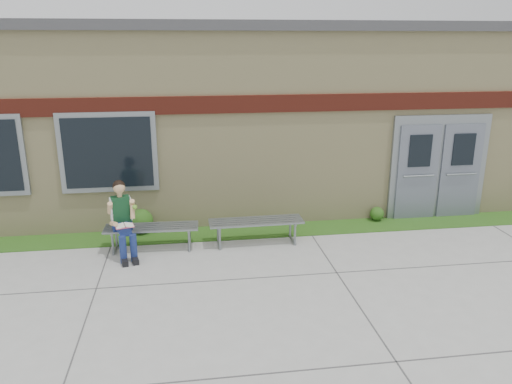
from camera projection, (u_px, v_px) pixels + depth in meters
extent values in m
plane|color=#9E9E99|center=(286.00, 291.00, 7.95)|extent=(80.00, 80.00, 0.00)
cube|color=#204913|center=(261.00, 231.00, 10.41)|extent=(16.00, 0.80, 0.02)
cube|color=beige|center=(241.00, 113.00, 13.04)|extent=(16.00, 6.00, 4.00)
cube|color=#3F3F42|center=(241.00, 29.00, 12.43)|extent=(16.20, 6.20, 0.20)
cube|color=maroon|center=(258.00, 104.00, 10.00)|extent=(16.00, 0.06, 0.35)
cube|color=slate|center=(108.00, 152.00, 9.84)|extent=(1.90, 0.08, 1.60)
cube|color=black|center=(108.00, 153.00, 9.81)|extent=(1.70, 0.04, 1.40)
cube|color=slate|center=(438.00, 167.00, 10.96)|extent=(2.20, 0.08, 2.30)
cube|color=slate|center=(417.00, 173.00, 10.87)|extent=(0.92, 0.06, 2.10)
cube|color=slate|center=(460.00, 171.00, 11.01)|extent=(0.92, 0.06, 2.10)
cube|color=slate|center=(151.00, 227.00, 9.41)|extent=(1.77, 0.55, 0.03)
cube|color=slate|center=(114.00, 241.00, 9.39)|extent=(0.06, 0.49, 0.40)
cube|color=slate|center=(189.00, 237.00, 9.58)|extent=(0.06, 0.49, 0.40)
cube|color=slate|center=(256.00, 221.00, 9.68)|extent=(1.83, 0.54, 0.04)
cube|color=slate|center=(219.00, 235.00, 9.65)|extent=(0.05, 0.51, 0.42)
cube|color=slate|center=(293.00, 231.00, 9.85)|extent=(0.05, 0.51, 0.42)
cube|color=navy|center=(122.00, 225.00, 9.27)|extent=(0.40, 0.32, 0.16)
cube|color=#0F3A1D|center=(121.00, 209.00, 9.16)|extent=(0.37, 0.28, 0.47)
sphere|color=tan|center=(119.00, 188.00, 9.03)|extent=(0.26, 0.26, 0.22)
sphere|color=black|center=(119.00, 186.00, 9.04)|extent=(0.27, 0.27, 0.23)
cylinder|color=navy|center=(119.00, 229.00, 8.99)|extent=(0.25, 0.46, 0.15)
cylinder|color=navy|center=(129.00, 228.00, 9.06)|extent=(0.25, 0.46, 0.15)
cylinder|color=navy|center=(123.00, 250.00, 8.87)|extent=(0.12, 0.12, 0.51)
cylinder|color=navy|center=(134.00, 248.00, 8.94)|extent=(0.12, 0.12, 0.51)
cube|color=black|center=(125.00, 262.00, 8.87)|extent=(0.16, 0.28, 0.10)
cube|color=black|center=(135.00, 260.00, 8.93)|extent=(0.16, 0.28, 0.10)
cylinder|color=tan|center=(110.00, 208.00, 9.01)|extent=(0.15, 0.24, 0.27)
cylinder|color=tan|center=(132.00, 205.00, 9.15)|extent=(0.15, 0.24, 0.27)
cube|color=white|center=(124.00, 225.00, 8.89)|extent=(0.36, 0.30, 0.02)
cube|color=#E1547B|center=(125.00, 226.00, 8.89)|extent=(0.37, 0.31, 0.01)
sphere|color=#6EB32F|center=(135.00, 207.00, 9.03)|extent=(0.09, 0.09, 0.09)
sphere|color=#204913|center=(141.00, 221.00, 10.23)|extent=(0.50, 0.50, 0.50)
sphere|color=#204913|center=(377.00, 214.00, 10.95)|extent=(0.30, 0.30, 0.30)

